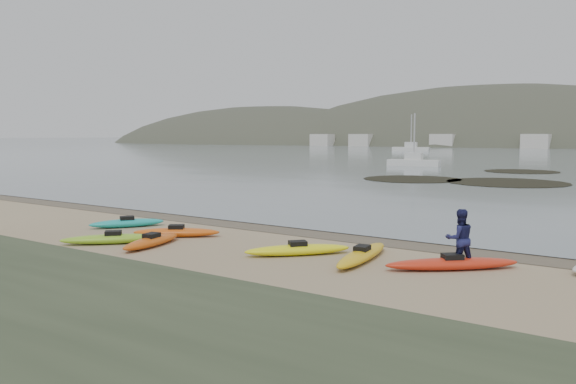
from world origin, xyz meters
The scene contains 5 objects.
ground centered at (0.00, 0.00, 0.00)m, with size 600.00×600.00×0.00m, color tan.
wet_sand centered at (0.00, -0.30, 0.00)m, with size 60.00×60.00×0.00m, color brown.
kayaks centered at (2.13, -3.96, 0.17)m, with size 19.15×8.68×0.34m.
person_east centered at (8.07, -3.00, 0.86)m, with size 0.84×0.66×1.73m, color #1C1E51.
kelp_mats centered at (-0.73, 31.18, 0.03)m, with size 16.44×23.70×0.04m.
Camera 1 is at (12.98, -18.98, 3.86)m, focal length 35.00 mm.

